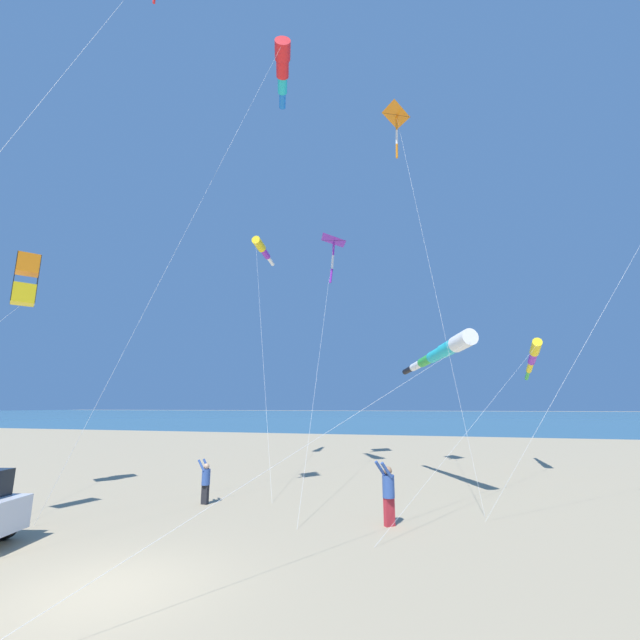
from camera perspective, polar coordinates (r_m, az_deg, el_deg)
ground_plane at (r=10.45m, az=-27.92°, el=-30.18°), size 600.00×600.00×0.00m
ocean_water_strip at (r=172.60m, az=13.51°, el=-12.60°), size 240.00×600.00×0.01m
person_child_green_jacket at (r=16.83m, az=-15.50°, el=-20.46°), size 0.41×0.50×1.56m
person_child_grey_jacket at (r=13.67m, az=9.40°, el=-22.14°), size 0.65×0.67×1.87m
kite_delta_long_streamer_right at (r=25.47m, az=10.60°, el=26.01°), size 5.92×3.30×19.47m
kite_delta_orange_high_right at (r=29.19m, az=1.96°, el=10.90°), size 15.15×3.06×15.18m
kite_windsock_checkered_midright at (r=29.57m, az=-7.99°, el=9.68°), size 12.49×5.41×14.72m
kite_windsock_striped_overhead at (r=25.94m, az=-5.21°, el=31.49°), size 9.35×5.70×22.03m
kite_windsock_yellow_midlevel at (r=26.34m, az=27.33°, el=-4.52°), size 17.97×7.56×7.03m
kite_box_red_high_left at (r=21.78m, az=-35.52°, el=4.58°), size 11.79×8.47×9.91m
kite_windsock_green_low_center at (r=19.19m, az=16.34°, el=-4.33°), size 19.35×8.17×6.44m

